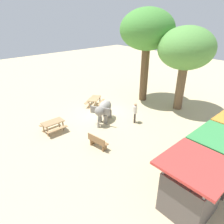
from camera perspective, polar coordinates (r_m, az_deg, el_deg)
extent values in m
plane|color=tan|center=(17.10, -2.63, -0.60)|extent=(60.00, 60.00, 0.00)
cylinder|color=gray|center=(15.60, -1.81, -1.95)|extent=(0.30, 0.30, 0.68)
cylinder|color=gray|center=(15.76, -3.41, -1.67)|extent=(0.30, 0.30, 0.68)
cylinder|color=gray|center=(16.38, -0.60, -0.51)|extent=(0.30, 0.30, 0.68)
cylinder|color=gray|center=(16.53, -2.14, -0.26)|extent=(0.30, 0.30, 0.68)
ellipsoid|color=gray|center=(15.74, -2.02, 1.35)|extent=(1.91, 1.56, 1.02)
sphere|color=gray|center=(14.81, -3.54, 0.21)|extent=(0.73, 0.73, 0.73)
cone|color=gray|center=(14.88, -3.88, -2.46)|extent=(0.23, 0.23, 1.15)
cube|color=gray|center=(14.73, -1.65, 0.11)|extent=(0.36, 0.56, 0.55)
cube|color=gray|center=(15.08, -5.05, 0.65)|extent=(0.36, 0.56, 0.55)
cylinder|color=#3F3833|center=(15.64, 6.38, -1.74)|extent=(0.14, 0.14, 0.82)
cylinder|color=#3F3833|center=(15.80, 6.44, -1.44)|extent=(0.14, 0.14, 0.82)
cylinder|color=silver|center=(15.41, 6.53, 0.72)|extent=(0.32, 0.32, 0.58)
sphere|color=tan|center=(15.25, 6.61, 2.08)|extent=(0.22, 0.22, 0.22)
cylinder|color=silver|center=(15.22, 6.47, 0.44)|extent=(0.09, 0.09, 0.55)
cylinder|color=silver|center=(15.60, 6.61, 1.09)|extent=(0.09, 0.09, 0.55)
cylinder|color=brown|center=(19.49, 9.07, 10.51)|extent=(0.72, 0.72, 5.10)
ellipsoid|color=#478C38|center=(18.86, 9.94, 21.96)|extent=(4.93, 4.52, 3.49)
cylinder|color=brown|center=(18.40, 18.66, 6.59)|extent=(0.73, 0.73, 3.91)
ellipsoid|color=#569342|center=(17.67, 20.20, 16.52)|extent=(4.74, 4.35, 3.36)
cube|color=olive|center=(12.82, -3.91, -8.22)|extent=(0.59, 1.44, 0.06)
cube|color=olive|center=(12.59, -4.48, -7.68)|extent=(0.26, 1.39, 0.40)
cube|color=olive|center=(13.26, -5.54, -8.24)|extent=(0.37, 0.13, 0.42)
cube|color=olive|center=(12.66, -2.12, -9.99)|extent=(0.37, 0.13, 0.42)
cube|color=#9E7A51|center=(14.89, -16.35, -2.75)|extent=(1.50, 0.81, 0.06)
cylinder|color=#9E7A51|center=(15.55, -14.74, -2.89)|extent=(0.10, 0.10, 0.72)
cylinder|color=#9E7A51|center=(15.04, -13.59, -3.79)|extent=(0.10, 0.10, 0.72)
cylinder|color=#9E7A51|center=(15.14, -18.73, -4.30)|extent=(0.10, 0.10, 0.72)
cylinder|color=#9E7A51|center=(14.62, -17.68, -5.27)|extent=(0.10, 0.10, 0.72)
cube|color=#9E7A51|center=(15.54, -17.24, -2.91)|extent=(1.50, 0.25, 0.05)
cube|color=#9E7A51|center=(14.54, -15.10, -4.71)|extent=(1.50, 0.25, 0.05)
cube|color=#9E7A51|center=(18.38, -4.96, 3.84)|extent=(1.69, 1.51, 0.06)
cylinder|color=#9E7A51|center=(19.15, -5.27, 3.50)|extent=(0.10, 0.10, 0.72)
cylinder|color=#9E7A51|center=(18.96, -3.43, 3.33)|extent=(0.10, 0.10, 0.72)
cylinder|color=#9E7A51|center=(18.11, -6.46, 2.08)|extent=(0.10, 0.10, 0.72)
cylinder|color=#9E7A51|center=(17.91, -4.54, 1.90)|extent=(0.10, 0.10, 0.72)
cube|color=#9E7A51|center=(18.69, -6.73, 3.12)|extent=(1.37, 1.04, 0.05)
cube|color=#9E7A51|center=(18.32, -3.08, 2.78)|extent=(1.37, 1.04, 0.05)
cylinder|color=gray|center=(12.94, 27.28, -7.13)|extent=(0.10, 0.10, 2.40)
cube|color=#59514C|center=(11.48, 27.46, -12.81)|extent=(2.00, 1.80, 2.00)
cube|color=#388C47|center=(10.70, 29.05, -6.62)|extent=(2.50, 2.50, 0.12)
cylinder|color=gray|center=(10.87, 21.87, -12.58)|extent=(0.10, 0.10, 2.40)
cylinder|color=gray|center=(12.28, 25.83, -8.62)|extent=(0.10, 0.10, 2.40)
cube|color=#59514C|center=(9.56, 21.11, -20.24)|extent=(2.00, 1.80, 2.00)
cube|color=#C63833|center=(8.61, 22.68, -13.39)|extent=(2.50, 2.50, 0.12)
cylinder|color=gray|center=(8.65, 23.32, -25.00)|extent=(0.10, 0.10, 2.40)
cylinder|color=gray|center=(9.08, 13.71, -20.15)|extent=(0.10, 0.10, 2.40)
cylinder|color=gray|center=(9.90, 28.20, -18.41)|extent=(0.10, 0.10, 2.40)
cylinder|color=gray|center=(10.28, 19.72, -14.65)|extent=(0.10, 0.10, 2.40)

